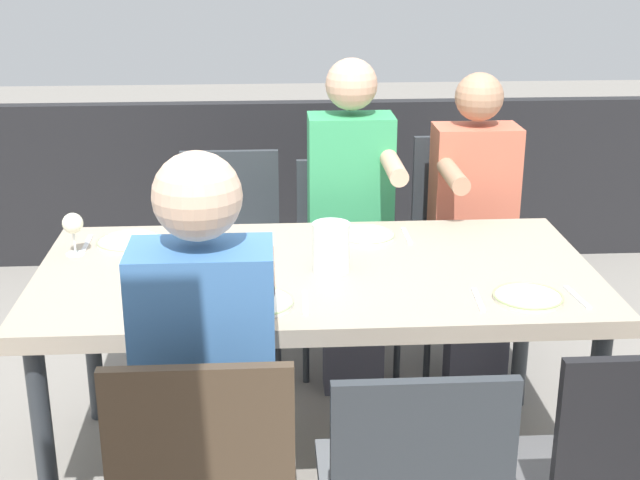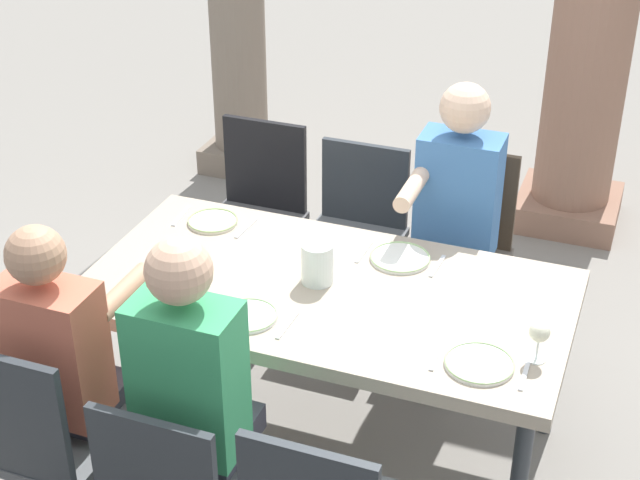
{
  "view_description": "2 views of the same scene",
  "coord_description": "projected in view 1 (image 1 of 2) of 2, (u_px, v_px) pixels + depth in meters",
  "views": [
    {
      "loc": [
        0.15,
        2.7,
        1.81
      ],
      "look_at": [
        -0.01,
        0.03,
        0.86
      ],
      "focal_mm": 50.13,
      "sensor_mm": 36.0,
      "label": 1
    },
    {
      "loc": [
        1.06,
        -2.88,
        2.72
      ],
      "look_at": [
        -0.06,
        0.08,
        0.9
      ],
      "focal_mm": 54.82,
      "sensor_mm": 36.0,
      "label": 2
    }
  ],
  "objects": [
    {
      "name": "plate_1",
      "position": [
        365.0,
        235.0,
        3.19
      ],
      "size": [
        0.21,
        0.21,
        0.02
      ],
      "color": "white",
      "rests_on": "dining_table"
    },
    {
      "name": "spoon_2",
      "position": [
        203.0,
        305.0,
        2.62
      ],
      "size": [
        0.03,
        0.17,
        0.01
      ],
      "primitive_type": "cube",
      "rotation": [
        0.0,
        0.0,
        -0.06
      ],
      "color": "silver",
      "rests_on": "dining_table"
    },
    {
      "name": "fork_1",
      "position": [
        407.0,
        236.0,
        3.2
      ],
      "size": [
        0.02,
        0.17,
        0.01
      ],
      "primitive_type": "cube",
      "rotation": [
        0.0,
        0.0,
        0.01
      ],
      "color": "silver",
      "rests_on": "dining_table"
    },
    {
      "name": "diner_guest_third",
      "position": [
        209.0,
        383.0,
        2.26
      ],
      "size": [
        0.35,
        0.49,
        1.33
      ],
      "color": "#3F3F4C",
      "rests_on": "ground"
    },
    {
      "name": "water_pitcher",
      "position": [
        331.0,
        250.0,
        2.86
      ],
      "size": [
        0.12,
        0.12,
        0.16
      ],
      "color": "white",
      "rests_on": "dining_table"
    },
    {
      "name": "fork_2",
      "position": [
        305.0,
        303.0,
        2.63
      ],
      "size": [
        0.02,
        0.17,
        0.01
      ],
      "primitive_type": "cube",
      "rotation": [
        0.0,
        0.0,
        -0.03
      ],
      "color": "silver",
      "rests_on": "dining_table"
    },
    {
      "name": "patio_railing",
      "position": [
        295.0,
        182.0,
        4.98
      ],
      "size": [
        4.21,
        0.1,
        0.9
      ],
      "primitive_type": "cube",
      "color": "black",
      "rests_on": "ground"
    },
    {
      "name": "ground_plane",
      "position": [
        316.0,
        466.0,
        3.16
      ],
      "size": [
        16.0,
        16.0,
        0.0
      ],
      "primitive_type": "plane",
      "color": "gray"
    },
    {
      "name": "fork_3",
      "position": [
        173.0,
        242.0,
        3.14
      ],
      "size": [
        0.03,
        0.17,
        0.01
      ],
      "primitive_type": "cube",
      "rotation": [
        0.0,
        0.0,
        0.1
      ],
      "color": "silver",
      "rests_on": "dining_table"
    },
    {
      "name": "wine_glass_3",
      "position": [
        73.0,
        225.0,
        2.99
      ],
      "size": [
        0.07,
        0.07,
        0.15
      ],
      "color": "white",
      "rests_on": "dining_table"
    },
    {
      "name": "fork_0",
      "position": [
        577.0,
        297.0,
        2.67
      ],
      "size": [
        0.03,
        0.17,
        0.01
      ],
      "primitive_type": "cube",
      "rotation": [
        0.0,
        0.0,
        0.09
      ],
      "color": "silver",
      "rests_on": "dining_table"
    },
    {
      "name": "chair_west_north",
      "position": [
        617.0,
        480.0,
        2.19
      ],
      "size": [
        0.44,
        0.44,
        0.92
      ],
      "color": "#4F4F50",
      "rests_on": "ground"
    },
    {
      "name": "chair_mid_south",
      "position": [
        347.0,
        246.0,
        3.83
      ],
      "size": [
        0.44,
        0.44,
        0.86
      ],
      "color": "#5B5E61",
      "rests_on": "ground"
    },
    {
      "name": "plate_3",
      "position": [
        130.0,
        241.0,
        3.13
      ],
      "size": [
        0.23,
        0.23,
        0.02
      ],
      "color": "white",
      "rests_on": "dining_table"
    },
    {
      "name": "spoon_0",
      "position": [
        478.0,
        300.0,
        2.65
      ],
      "size": [
        0.03,
        0.17,
        0.01
      ],
      "primitive_type": "cube",
      "rotation": [
        0.0,
        0.0,
        -0.06
      ],
      "color": "silver",
      "rests_on": "dining_table"
    },
    {
      "name": "chair_west_south",
      "position": [
        463.0,
        234.0,
        3.85
      ],
      "size": [
        0.44,
        0.44,
        0.95
      ],
      "color": "#5B5E61",
      "rests_on": "ground"
    },
    {
      "name": "plate_0",
      "position": [
        528.0,
        297.0,
        2.66
      ],
      "size": [
        0.21,
        0.21,
        0.02
      ],
      "color": "silver",
      "rests_on": "dining_table"
    },
    {
      "name": "chair_east_south",
      "position": [
        231.0,
        245.0,
        3.8
      ],
      "size": [
        0.44,
        0.44,
        0.9
      ],
      "color": "#5B5E61",
      "rests_on": "ground"
    },
    {
      "name": "dining_table",
      "position": [
        316.0,
        286.0,
        2.93
      ],
      "size": [
        1.81,
        0.93,
        0.75
      ],
      "color": "tan",
      "rests_on": "ground"
    },
    {
      "name": "plate_2",
      "position": [
        254.0,
        302.0,
        2.62
      ],
      "size": [
        0.24,
        0.24,
        0.02
      ],
      "color": "white",
      "rests_on": "dining_table"
    },
    {
      "name": "spoon_3",
      "position": [
        87.0,
        244.0,
        3.12
      ],
      "size": [
        0.02,
        0.17,
        0.01
      ],
      "primitive_type": "cube",
      "rotation": [
        0.0,
        0.0,
        0.02
      ],
      "color": "silver",
      "rests_on": "dining_table"
    },
    {
      "name": "diner_woman_green",
      "position": [
        352.0,
        214.0,
        3.59
      ],
      "size": [
        0.35,
        0.49,
        1.32
      ],
      "color": "#3F3F4C",
      "rests_on": "ground"
    },
    {
      "name": "diner_man_white",
      "position": [
        475.0,
        221.0,
        3.62
      ],
      "size": [
        0.35,
        0.49,
        1.26
      ],
      "color": "#3F3F4C",
      "rests_on": "ground"
    },
    {
      "name": "spoon_1",
      "position": [
        323.0,
        237.0,
        3.18
      ],
      "size": [
        0.02,
        0.17,
        0.01
      ],
      "primitive_type": "cube",
      "rotation": [
        0.0,
        0.0,
        -0.02
      ],
      "color": "silver",
      "rests_on": "dining_table"
    }
  ]
}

